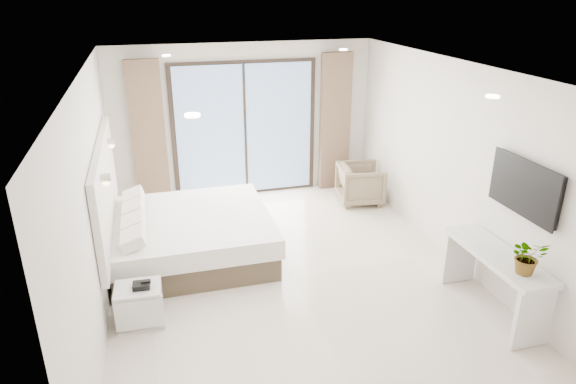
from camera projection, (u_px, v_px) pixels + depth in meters
name	position (u px, v px, depth m)	size (l,w,h in m)	color
ground	(292.00, 277.00, 6.77)	(6.20, 6.20, 0.00)	beige
room_shell	(262.00, 146.00, 6.86)	(4.62, 6.22, 2.72)	silver
bed	(190.00, 236.00, 7.19)	(2.17, 2.07, 0.75)	brown
nightstand	(140.00, 305.00, 5.78)	(0.53, 0.44, 0.46)	silver
phone	(141.00, 285.00, 5.67)	(0.19, 0.15, 0.06)	black
console_desk	(495.00, 270.00, 5.87)	(0.47, 1.50, 0.77)	silver
plant	(527.00, 260.00, 5.34)	(0.36, 0.40, 0.31)	#33662D
armchair	(361.00, 182.00, 8.98)	(0.73, 0.69, 0.76)	#847456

